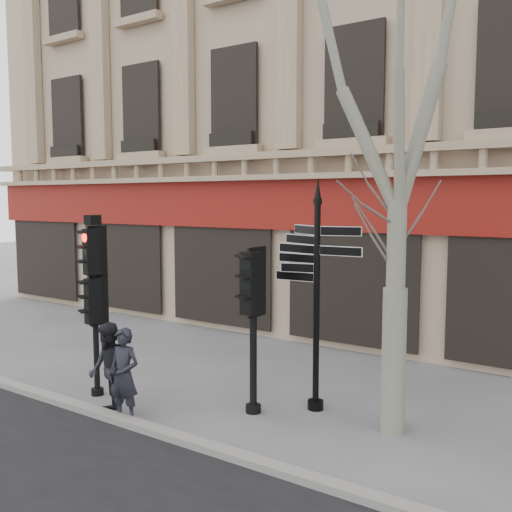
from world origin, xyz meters
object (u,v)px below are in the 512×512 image
(plane_tree, at_px, (402,24))
(pedestrian_a, at_px, (124,375))
(pedestrian_b, at_px, (109,370))
(fingerpost, at_px, (317,255))
(traffic_signal_secondary, at_px, (253,301))
(traffic_signal_main, at_px, (94,283))

(plane_tree, distance_m, pedestrian_a, 7.11)
(pedestrian_b, bearing_deg, fingerpost, 68.71)
(fingerpost, height_order, traffic_signal_secondary, fingerpost)
(fingerpost, distance_m, pedestrian_b, 4.09)
(traffic_signal_secondary, bearing_deg, pedestrian_a, -132.70)
(traffic_signal_main, bearing_deg, pedestrian_b, -19.47)
(fingerpost, xyz_separation_m, pedestrian_b, (-2.76, -2.31, -1.94))
(fingerpost, relative_size, pedestrian_b, 2.51)
(fingerpost, bearing_deg, traffic_signal_main, -150.17)
(traffic_signal_secondary, xyz_separation_m, pedestrian_b, (-1.93, -1.56, -1.17))
(traffic_signal_main, relative_size, pedestrian_a, 2.16)
(fingerpost, bearing_deg, traffic_signal_secondary, -132.13)
(traffic_signal_secondary, height_order, plane_tree, plane_tree)
(traffic_signal_main, relative_size, traffic_signal_secondary, 1.21)
(traffic_signal_main, xyz_separation_m, pedestrian_a, (1.43, -0.62, -1.38))
(traffic_signal_secondary, height_order, pedestrian_b, traffic_signal_secondary)
(fingerpost, height_order, pedestrian_b, fingerpost)
(traffic_signal_secondary, distance_m, pedestrian_b, 2.75)
(traffic_signal_secondary, distance_m, plane_tree, 4.98)
(traffic_signal_secondary, relative_size, pedestrian_a, 1.79)
(pedestrian_a, bearing_deg, fingerpost, 35.69)
(fingerpost, relative_size, pedestrian_a, 2.58)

